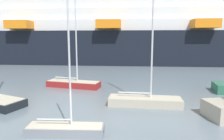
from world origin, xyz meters
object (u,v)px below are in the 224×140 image
at_px(sailboat_1, 145,99).
at_px(cruise_ship, 189,31).
at_px(sailboat_0, 66,128).
at_px(sailboat_4, 73,83).

xyz_separation_m(sailboat_1, cruise_ship, (10.28, 31.42, 6.32)).
bearing_deg(sailboat_1, cruise_ship, 71.94).
relative_size(sailboat_0, cruise_ship, 0.06).
bearing_deg(sailboat_4, sailboat_1, -26.50).
relative_size(sailboat_4, cruise_ship, 0.07).
height_order(sailboat_1, sailboat_4, sailboat_1).
height_order(sailboat_1, cruise_ship, cruise_ship).
bearing_deg(sailboat_4, sailboat_0, -65.78).
bearing_deg(sailboat_1, sailboat_4, 145.11).
xyz_separation_m(sailboat_0, sailboat_1, (4.40, 5.42, 0.15)).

